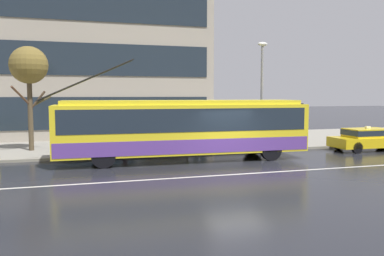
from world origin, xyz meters
name	(u,v)px	position (x,y,z in m)	size (l,w,h in m)	color
ground_plane	(237,168)	(0.00, 0.00, 0.00)	(160.00, 160.00, 0.00)	#222329
sidewalk_slab	(182,142)	(0.00, 9.26, 0.07)	(80.00, 10.00, 0.14)	gray
lane_centre_line	(249,174)	(0.00, -1.20, 0.00)	(72.00, 0.14, 0.01)	silver
trolleybus	(184,127)	(-1.66, 2.66, 1.61)	(12.68, 2.92, 4.82)	yellow
taxi_ahead_of_bus	(369,138)	(9.40, 2.93, 0.70)	(4.55, 1.81, 1.39)	yellow
bus_shelter	(165,114)	(-1.70, 6.62, 2.08)	(3.86, 1.71, 2.59)	gray
pedestrian_at_shelter	(188,128)	(-0.20, 7.11, 1.15)	(0.49, 0.49, 1.70)	#1A282C
pedestrian_approaching_curb	(125,133)	(-4.15, 5.83, 1.11)	(0.50, 0.50, 1.63)	black
street_lamp	(262,85)	(3.67, 5.07, 3.76)	(0.60, 0.32, 6.05)	gray
street_tree_bare	(29,67)	(-9.04, 7.37, 4.68)	(2.10, 2.02, 5.65)	brown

